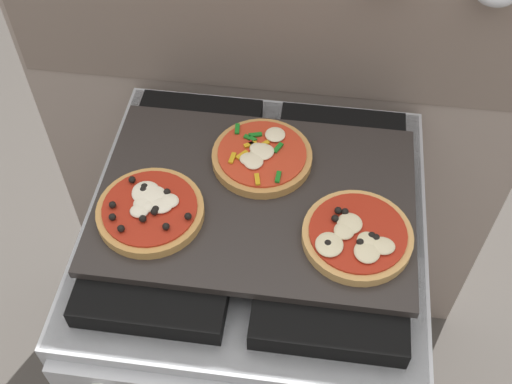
% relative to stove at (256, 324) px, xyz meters
% --- Properties ---
extents(kitchen_backsplash, '(1.10, 0.09, 1.55)m').
position_rel_stove_xyz_m(kitchen_backsplash, '(0.00, 0.34, 0.34)').
color(kitchen_backsplash, gray).
rests_on(kitchen_backsplash, ground_plane).
extents(stove, '(0.60, 0.64, 0.90)m').
position_rel_stove_xyz_m(stove, '(0.00, 0.00, 0.00)').
color(stove, '#B7BABF').
rests_on(stove, ground_plane).
extents(baking_tray, '(0.54, 0.38, 0.02)m').
position_rel_stove_xyz_m(baking_tray, '(0.00, 0.00, 0.46)').
color(baking_tray, '#2D2826').
rests_on(baking_tray, stove).
extents(pizza_left, '(0.18, 0.18, 0.03)m').
position_rel_stove_xyz_m(pizza_left, '(-0.17, -0.06, 0.48)').
color(pizza_left, tan).
rests_on(pizza_left, baking_tray).
extents(pizza_right, '(0.18, 0.18, 0.03)m').
position_rel_stove_xyz_m(pizza_right, '(0.17, -0.07, 0.48)').
color(pizza_right, tan).
rests_on(pizza_right, baking_tray).
extents(pizza_center, '(0.18, 0.18, 0.03)m').
position_rel_stove_xyz_m(pizza_center, '(-0.00, 0.08, 0.48)').
color(pizza_center, '#C18947').
rests_on(pizza_center, baking_tray).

